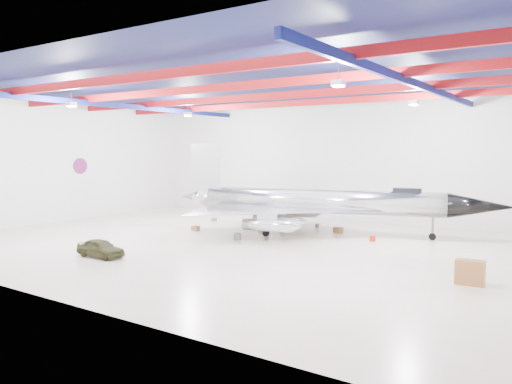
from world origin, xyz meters
The scene contains 17 objects.
floor centered at (0.00, 0.00, 0.00)m, with size 40.00×40.00×0.00m, color #C2B29A.
wall_back centered at (0.00, 15.00, 5.50)m, with size 40.00×40.00×0.00m, color silver.
wall_left centered at (-20.00, 0.00, 5.50)m, with size 30.00×30.00×0.00m, color silver.
ceiling centered at (0.00, 0.00, 11.00)m, with size 40.00×40.00×0.00m, color #0A0F38.
ceiling_structure centered at (0.00, 0.00, 10.32)m, with size 39.50×29.50×1.08m.
wall_roundel centered at (-19.94, 2.00, 5.00)m, with size 1.50×1.50×0.10m, color #B21414.
jet_aircraft centered at (2.71, 6.81, 2.30)m, with size 25.27×18.11×7.03m.
jeep centered at (-4.69, -8.11, 0.56)m, with size 1.32×3.28×1.12m, color #34341A.
desk centered at (15.37, -2.17, 0.61)m, with size 1.34×0.67×1.23m, color brown.
crate_ply centered at (-6.31, 2.61, 0.20)m, with size 0.58×0.46×0.41m, color olive.
toolbox_red centered at (-0.24, 7.68, 0.15)m, with size 0.42×0.34×0.30m, color #A62310.
engine_drum centered at (-1.10, 1.20, 0.24)m, with size 0.54×0.54×0.49m, color #59595B.
parts_bin centered at (3.75, 8.04, 0.22)m, with size 0.64×0.51×0.45m, color olive.
crate_small centered at (-8.44, 7.70, 0.15)m, with size 0.42×0.34×0.30m, color #59595B.
tool_chest centered at (7.27, 6.19, 0.20)m, with size 0.44×0.44×0.40m, color #A62310.
oil_barrel centered at (-2.10, 6.20, 0.22)m, with size 0.62×0.50×0.44m, color olive.
spares_box centered at (1.10, 9.63, 0.16)m, with size 0.35×0.35×0.32m, color #59595B.
Camera 1 is at (19.97, -27.82, 6.64)m, focal length 35.00 mm.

